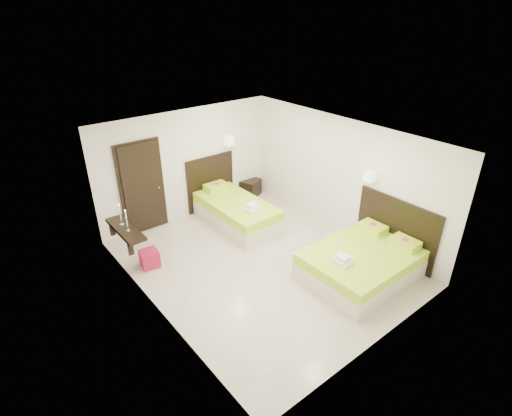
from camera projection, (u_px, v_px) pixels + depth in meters
floor at (261, 263)px, 8.09m from camera, size 5.50×5.50×0.00m
bed_single at (234, 209)px, 9.46m from camera, size 1.32×2.21×1.82m
bed_double at (364, 261)px, 7.61m from camera, size 2.11×1.79×1.74m
nightstand at (250, 188)px, 10.82m from camera, size 0.64×0.61×0.45m
ottoman at (150, 259)px, 7.92m from camera, size 0.39×0.39×0.34m
door at (142, 188)px, 8.80m from camera, size 1.02×0.15×2.14m
console_shelf at (125, 230)px, 7.66m from camera, size 0.35×1.20×0.78m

